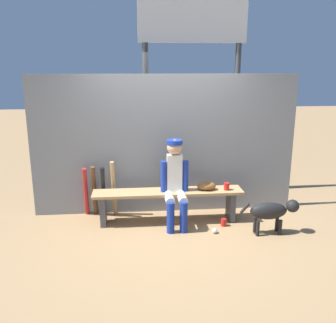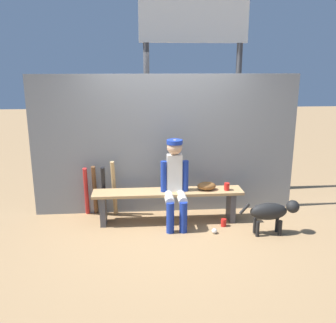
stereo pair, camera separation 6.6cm
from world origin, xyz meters
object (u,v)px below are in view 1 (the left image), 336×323
(bat_wood_tan, at_px, (114,188))
(bat_aluminum_red, at_px, (86,192))
(player_seated, at_px, (175,180))
(scoreboard, at_px, (196,47))
(cup_on_bench, at_px, (227,186))
(dugout_bench, at_px, (168,198))
(cup_on_ground, at_px, (224,222))
(baseball_glove, at_px, (207,186))
(dog, at_px, (273,211))
(bat_wood_dark, at_px, (94,191))
(bat_aluminum_black, at_px, (103,192))
(baseball, at_px, (215,231))

(bat_wood_tan, bearing_deg, bat_aluminum_red, 178.04)
(player_seated, xyz_separation_m, bat_wood_tan, (-0.91, 0.43, -0.24))
(scoreboard, bearing_deg, bat_wood_tan, -146.19)
(scoreboard, bearing_deg, cup_on_bench, -77.84)
(dugout_bench, bearing_deg, cup_on_ground, -16.33)
(dugout_bench, xyz_separation_m, bat_wood_tan, (-0.81, 0.32, 0.07))
(cup_on_bench, bearing_deg, bat_aluminum_red, 169.98)
(baseball_glove, relative_size, scoreboard, 0.08)
(dugout_bench, xyz_separation_m, dog, (1.41, -0.54, -0.04))
(dog, bearing_deg, bat_aluminum_red, 161.80)
(bat_wood_dark, bearing_deg, cup_on_bench, -11.01)
(player_seated, bearing_deg, dog, -18.07)
(bat_aluminum_black, relative_size, dog, 0.98)
(scoreboard, bearing_deg, bat_aluminum_black, -147.76)
(baseball, height_order, cup_on_ground, cup_on_ground)
(dugout_bench, bearing_deg, bat_aluminum_red, 165.02)
(dugout_bench, xyz_separation_m, scoreboard, (0.59, 1.26, 2.22))
(bat_aluminum_red, bearing_deg, player_seated, -18.32)
(bat_wood_dark, relative_size, dog, 0.97)
(player_seated, height_order, cup_on_bench, player_seated)
(bat_aluminum_black, height_order, dog, bat_aluminum_black)
(dog, bearing_deg, bat_wood_tan, 158.91)
(baseball, bearing_deg, bat_wood_tan, 151.41)
(bat_aluminum_red, bearing_deg, cup_on_bench, -10.02)
(bat_wood_tan, relative_size, bat_aluminum_black, 1.08)
(cup_on_bench, height_order, scoreboard, scoreboard)
(dugout_bench, bearing_deg, scoreboard, 64.78)
(dugout_bench, bearing_deg, dog, -20.94)
(cup_on_bench, bearing_deg, dog, -43.04)
(baseball_glove, bearing_deg, dog, -33.02)
(baseball, distance_m, cup_on_bench, 0.71)
(bat_wood_dark, distance_m, bat_aluminum_red, 0.13)
(bat_wood_tan, xyz_separation_m, dog, (2.22, -0.86, -0.11))
(bat_wood_tan, distance_m, cup_on_ground, 1.75)
(bat_aluminum_black, bearing_deg, bat_wood_dark, 153.85)
(bat_aluminum_black, height_order, baseball, bat_aluminum_black)
(dugout_bench, relative_size, bat_wood_tan, 2.50)
(cup_on_ground, bearing_deg, bat_wood_tan, 161.10)
(bat_wood_dark, bearing_deg, player_seated, -20.66)
(player_seated, height_order, scoreboard, scoreboard)
(dugout_bench, xyz_separation_m, baseball, (0.62, -0.46, -0.34))
(player_seated, bearing_deg, cup_on_bench, 5.08)
(player_seated, distance_m, baseball_glove, 0.51)
(cup_on_bench, bearing_deg, player_seated, -174.92)
(bat_aluminum_black, distance_m, cup_on_ground, 1.88)
(cup_on_ground, bearing_deg, bat_aluminum_red, 164.49)
(baseball_glove, bearing_deg, cup_on_bench, -7.93)
(baseball, bearing_deg, cup_on_bench, 58.59)
(bat_wood_dark, bearing_deg, scoreboard, 28.16)
(bat_wood_dark, relative_size, bat_aluminum_red, 1.02)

